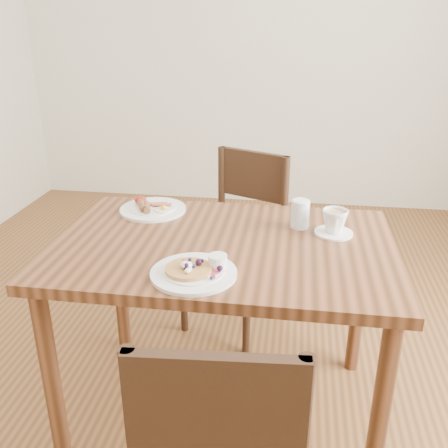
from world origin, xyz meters
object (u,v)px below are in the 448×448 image
object	(u,v)px
dining_table	(224,267)
water_glass	(300,214)
pancake_plate	(195,271)
teacup_saucer	(334,223)
chair_far	(239,234)
chair_near	(221,448)
breakfast_plate	(152,208)

from	to	relation	value
dining_table	water_glass	world-z (taller)	water_glass
pancake_plate	teacup_saucer	distance (m)	0.58
chair_far	teacup_saucer	size ratio (longest dim) A/B	6.29
chair_near	chair_far	world-z (taller)	same
breakfast_plate	teacup_saucer	distance (m)	0.74
dining_table	chair_far	size ratio (longest dim) A/B	1.36
pancake_plate	water_glass	bearing A→B (deg)	53.71
dining_table	chair_near	bearing A→B (deg)	-82.05
dining_table	pancake_plate	bearing A→B (deg)	-101.75
teacup_saucer	water_glass	bearing A→B (deg)	159.98
chair_far	breakfast_plate	bearing A→B (deg)	74.89
chair_far	water_glass	bearing A→B (deg)	143.94
chair_near	pancake_plate	xyz separation A→B (m)	(-0.15, 0.42, 0.27)
pancake_plate	water_glass	world-z (taller)	water_glass
teacup_saucer	water_glass	xyz separation A→B (m)	(-0.13, 0.05, 0.01)
chair_near	teacup_saucer	bearing A→B (deg)	65.20
chair_far	teacup_saucer	world-z (taller)	chair_far
chair_far	dining_table	bearing A→B (deg)	115.21
dining_table	pancake_plate	xyz separation A→B (m)	(-0.05, -0.25, 0.11)
dining_table	breakfast_plate	distance (m)	0.44
chair_far	water_glass	size ratio (longest dim) A/B	8.26
chair_near	pancake_plate	world-z (taller)	chair_near
dining_table	chair_near	world-z (taller)	chair_near
chair_near	chair_far	distance (m)	1.33
chair_near	pancake_plate	distance (m)	0.52
chair_near	breakfast_plate	xyz separation A→B (m)	(-0.43, 0.93, 0.27)
chair_near	teacup_saucer	size ratio (longest dim) A/B	6.29
chair_far	pancake_plate	distance (m)	0.95
chair_near	chair_far	size ratio (longest dim) A/B	1.00
chair_near	breakfast_plate	world-z (taller)	chair_near
dining_table	teacup_saucer	world-z (taller)	teacup_saucer
teacup_saucer	chair_near	bearing A→B (deg)	-110.26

